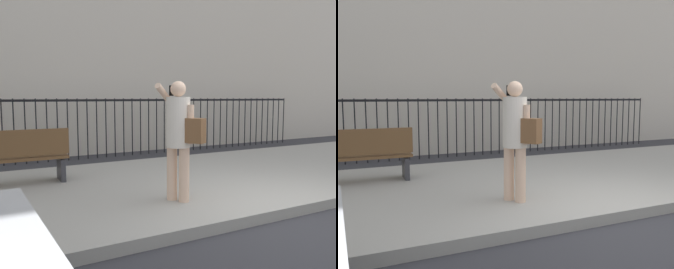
{
  "view_description": "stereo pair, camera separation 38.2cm",
  "coord_description": "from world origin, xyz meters",
  "views": [
    {
      "loc": [
        -3.7,
        -3.27,
        1.62
      ],
      "look_at": [
        -1.22,
        1.31,
        1.08
      ],
      "focal_mm": 37.78,
      "sensor_mm": 36.0,
      "label": 1
    },
    {
      "loc": [
        -3.36,
        -3.44,
        1.62
      ],
      "look_at": [
        -1.22,
        1.31,
        1.08
      ],
      "focal_mm": 37.78,
      "sensor_mm": 36.0,
      "label": 2
    }
  ],
  "objects": [
    {
      "name": "iron_fence",
      "position": [
        0.0,
        5.9,
        1.02
      ],
      "size": [
        12.03,
        0.04,
        1.6
      ],
      "color": "black",
      "rests_on": "ground"
    },
    {
      "name": "sidewalk",
      "position": [
        0.0,
        2.2,
        0.07
      ],
      "size": [
        28.0,
        4.4,
        0.15
      ],
      "primitive_type": "cube",
      "color": "#9E9B93",
      "rests_on": "ground"
    },
    {
      "name": "street_bench",
      "position": [
        -3.12,
        3.01,
        0.65
      ],
      "size": [
        1.6,
        0.45,
        0.95
      ],
      "color": "brown",
      "rests_on": "sidewalk"
    },
    {
      "name": "ground_plane",
      "position": [
        0.0,
        0.0,
        0.0
      ],
      "size": [
        60.0,
        60.0,
        0.0
      ],
      "primitive_type": "plane",
      "color": "#333338"
    },
    {
      "name": "pedestrian_on_phone",
      "position": [
        -1.2,
        0.99,
        1.14
      ],
      "size": [
        0.6,
        0.72,
        1.7
      ],
      "color": "beige",
      "rests_on": "sidewalk"
    }
  ]
}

